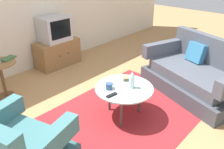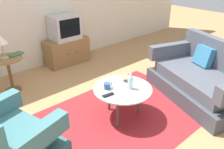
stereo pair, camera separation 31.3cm
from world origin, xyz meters
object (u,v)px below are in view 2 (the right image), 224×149
(vase, at_px, (130,81))
(book, at_px, (16,54))
(couch, at_px, (202,80))
(coffee_table, at_px, (123,91))
(mug, at_px, (107,86))
(armchair, at_px, (7,146))
(tv_stand, at_px, (67,51))
(tv_remote_dark, at_px, (108,95))
(television, at_px, (64,27))
(side_table, at_px, (9,68))
(bowl, at_px, (126,79))
(table_lamp, at_px, (1,40))

(vase, xyz_separation_m, book, (-0.79, 1.82, 0.04))
(couch, height_order, coffee_table, couch)
(mug, distance_m, book, 1.72)
(armchair, relative_size, vase, 4.47)
(tv_stand, bearing_deg, tv_remote_dark, -108.27)
(coffee_table, height_order, tv_remote_dark, tv_remote_dark)
(armchair, distance_m, couch, 2.87)
(armchair, distance_m, tv_remote_dark, 1.25)
(television, xyz_separation_m, book, (-1.16, -0.39, -0.16))
(couch, height_order, mug, couch)
(side_table, distance_m, television, 1.43)
(mug, height_order, tv_remote_dark, mug)
(television, relative_size, bowl, 4.42)
(armchair, height_order, mug, armchair)
(armchair, xyz_separation_m, coffee_table, (1.50, -0.12, 0.11))
(armchair, xyz_separation_m, bowl, (1.67, -0.00, 0.18))
(armchair, relative_size, side_table, 1.80)
(coffee_table, xyz_separation_m, side_table, (-0.88, 1.72, 0.01))
(couch, distance_m, table_lamp, 3.16)
(vase, bearing_deg, armchair, 172.79)
(tv_stand, xyz_separation_m, mug, (-0.60, -2.00, 0.23))
(side_table, bearing_deg, book, 8.41)
(coffee_table, bearing_deg, mug, 142.87)
(tv_stand, distance_m, television, 0.50)
(armchair, xyz_separation_m, tv_stand, (1.94, 2.00, -0.04))
(couch, relative_size, coffee_table, 2.36)
(armchair, xyz_separation_m, mug, (1.34, 0.00, 0.19))
(side_table, bearing_deg, coffee_table, -62.80)
(tv_stand, bearing_deg, armchair, -134.15)
(coffee_table, height_order, bowl, bowl)
(book, bearing_deg, coffee_table, -88.05)
(coffee_table, bearing_deg, side_table, 117.20)
(couch, xyz_separation_m, bowl, (-1.14, 0.57, 0.19))
(coffee_table, xyz_separation_m, tv_stand, (0.44, 2.12, -0.15))
(couch, relative_size, vase, 7.71)
(coffee_table, distance_m, tv_stand, 2.17)
(bowl, bearing_deg, book, 118.92)
(vase, height_order, tv_remote_dark, vase)
(table_lamp, bearing_deg, coffee_table, -61.91)
(table_lamp, bearing_deg, armchair, -110.40)
(television, distance_m, table_lamp, 1.42)
(vase, bearing_deg, coffee_table, 130.32)
(tv_stand, bearing_deg, coffee_table, -101.66)
(table_lamp, height_order, mug, table_lamp)
(couch, height_order, vase, couch)
(armchair, xyz_separation_m, tv_remote_dark, (1.23, -0.14, 0.16))
(armchair, bearing_deg, book, 139.25)
(vase, bearing_deg, side_table, 117.85)
(tv_stand, distance_m, book, 1.27)
(table_lamp, xyz_separation_m, vase, (0.98, -1.78, -0.33))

